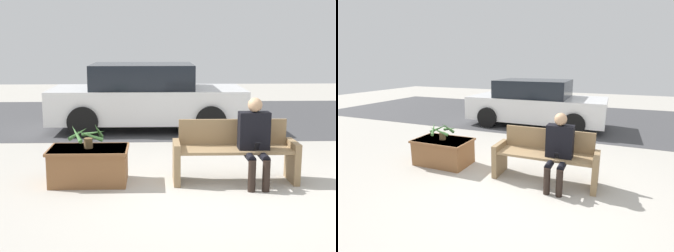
% 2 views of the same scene
% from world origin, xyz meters
% --- Properties ---
extents(ground_plane, '(30.00, 30.00, 0.00)m').
position_xyz_m(ground_plane, '(0.00, 0.00, 0.00)').
color(ground_plane, '#ADA89E').
extents(road_surface, '(20.00, 6.00, 0.01)m').
position_xyz_m(road_surface, '(0.00, 6.18, 0.00)').
color(road_surface, '#424244').
rests_on(road_surface, ground_plane).
extents(bench, '(1.76, 0.53, 0.87)m').
position_xyz_m(bench, '(0.26, 0.62, 0.43)').
color(bench, '#8C704C').
rests_on(bench, ground_plane).
extents(person_seated, '(0.43, 0.57, 1.23)m').
position_xyz_m(person_seated, '(0.51, 0.45, 0.69)').
color(person_seated, black).
rests_on(person_seated, ground_plane).
extents(planter_box, '(1.12, 0.70, 0.51)m').
position_xyz_m(planter_box, '(-1.82, 0.58, 0.27)').
color(planter_box, brown).
rests_on(planter_box, ground_plane).
extents(potted_plant, '(0.53, 0.53, 0.39)m').
position_xyz_m(potted_plant, '(-1.83, 0.58, 0.69)').
color(potted_plant, brown).
rests_on(potted_plant, planter_box).
extents(parked_car, '(4.29, 1.98, 1.47)m').
position_xyz_m(parked_car, '(-1.06, 4.59, 0.72)').
color(parked_car, silver).
rests_on(parked_car, ground_plane).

